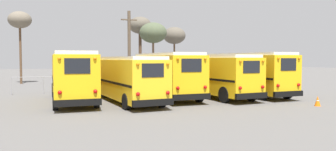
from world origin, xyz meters
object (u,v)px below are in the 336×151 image
object	(u,v)px
bare_tree_3	(140,27)
school_bus_4	(247,72)
school_bus_3	(209,74)
utility_pole	(129,47)
school_bus_0	(72,75)
traffic_cone	(318,101)
bare_tree_0	(20,21)
bare_tree_2	(174,36)
school_bus_2	(166,73)
school_bus_1	(126,77)
bare_tree_1	(153,33)

from	to	relation	value
bare_tree_3	school_bus_4	bearing A→B (deg)	-83.38
school_bus_3	utility_pole	world-z (taller)	utility_pole
school_bus_0	traffic_cone	xyz separation A→B (m)	(13.58, -7.89, -1.50)
bare_tree_0	traffic_cone	bearing A→B (deg)	-57.11
school_bus_0	bare_tree_2	distance (m)	28.75
bare_tree_2	school_bus_2	bearing A→B (deg)	-115.37
school_bus_1	bare_tree_2	xyz separation A→B (m)	(14.07, 23.76, 4.69)
school_bus_3	utility_pole	bearing A→B (deg)	101.12
school_bus_4	traffic_cone	xyz separation A→B (m)	(0.18, -6.88, -1.50)
school_bus_2	utility_pole	world-z (taller)	utility_pole
school_bus_3	school_bus_0	bearing A→B (deg)	175.18
bare_tree_1	school_bus_4	bearing A→B (deg)	-83.16
school_bus_0	school_bus_4	distance (m)	13.43
utility_pole	traffic_cone	xyz separation A→B (m)	(6.10, -20.10, -3.86)
traffic_cone	utility_pole	bearing A→B (deg)	106.87
bare_tree_2	bare_tree_1	bearing A→B (deg)	-130.21
school_bus_1	school_bus_3	bearing A→B (deg)	4.22
traffic_cone	school_bus_0	bearing A→B (deg)	149.84
school_bus_4	bare_tree_2	xyz separation A→B (m)	(4.03, 23.43, 4.52)
school_bus_2	bare_tree_0	world-z (taller)	bare_tree_0
school_bus_4	bare_tree_0	size ratio (longest dim) A/B	1.14
school_bus_4	school_bus_2	bearing A→B (deg)	173.05
bare_tree_3	school_bus_1	bearing A→B (deg)	-110.43
bare_tree_2	bare_tree_3	xyz separation A→B (m)	(-6.39, -3.12, 0.82)
school_bus_0	school_bus_3	xyz separation A→B (m)	(10.05, -0.85, -0.08)
school_bus_1	bare_tree_3	world-z (taller)	bare_tree_3
school_bus_0	traffic_cone	distance (m)	15.77
school_bus_0	bare_tree_2	bearing A→B (deg)	52.15
school_bus_1	traffic_cone	xyz separation A→B (m)	(10.22, -6.55, -1.33)
bare_tree_1	traffic_cone	size ratio (longest dim) A/B	11.81
school_bus_2	bare_tree_1	size ratio (longest dim) A/B	1.29
bare_tree_0	school_bus_2	bearing A→B (deg)	-61.38
school_bus_3	bare_tree_3	world-z (taller)	bare_tree_3
school_bus_2	school_bus_4	xyz separation A→B (m)	(6.70, -0.82, 0.01)
bare_tree_1	school_bus_3	bearing A→B (deg)	-94.90
bare_tree_2	utility_pole	bearing A→B (deg)	-134.26
utility_pole	traffic_cone	world-z (taller)	utility_pole
school_bus_0	utility_pole	distance (m)	14.52
school_bus_2	bare_tree_1	bearing A→B (deg)	73.04
school_bus_4	bare_tree_2	bearing A→B (deg)	80.25
school_bus_1	school_bus_3	distance (m)	6.72
utility_pole	bare_tree_2	distance (m)	14.41
bare_tree_0	bare_tree_3	size ratio (longest dim) A/B	0.98
utility_pole	traffic_cone	size ratio (longest dim) A/B	13.05
school_bus_4	utility_pole	bearing A→B (deg)	114.10
school_bus_1	bare_tree_2	bearing A→B (deg)	59.36
bare_tree_3	traffic_cone	world-z (taller)	bare_tree_3
bare_tree_0	traffic_cone	distance (m)	32.36
bare_tree_3	school_bus_2	bearing A→B (deg)	-102.55
school_bus_4	traffic_cone	world-z (taller)	school_bus_4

